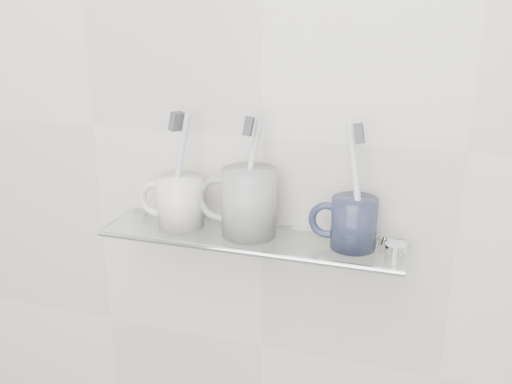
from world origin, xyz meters
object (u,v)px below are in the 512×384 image
at_px(mug_right, 354,223).
at_px(shelf_glass, 251,238).
at_px(mug_center, 249,203).
at_px(mug_left, 180,202).

bearing_deg(mug_right, shelf_glass, -174.21).
xyz_separation_m(shelf_glass, mug_right, (0.17, 0.00, 0.04)).
bearing_deg(shelf_glass, mug_center, 133.66).
height_order(shelf_glass, mug_left, mug_left).
relative_size(mug_left, mug_right, 1.08).
distance_m(mug_left, mug_right, 0.29).
bearing_deg(mug_left, mug_center, 8.71).
xyz_separation_m(mug_left, mug_right, (0.29, 0.00, -0.00)).
xyz_separation_m(shelf_glass, mug_left, (-0.13, 0.00, 0.05)).
height_order(shelf_glass, mug_right, mug_right).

